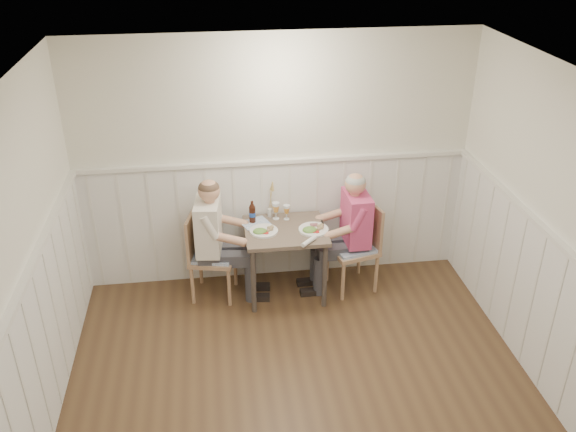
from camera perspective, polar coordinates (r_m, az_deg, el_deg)
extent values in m
plane|color=#4B3420|center=(5.06, 2.06, -18.98)|extent=(4.50, 4.50, 0.00)
cube|color=silver|center=(6.17, -1.21, 5.05)|extent=(4.00, 0.04, 2.60)
cube|color=silver|center=(4.38, -24.70, -8.13)|extent=(0.04, 4.50, 2.60)
cube|color=white|center=(3.64, 2.75, 10.27)|extent=(4.00, 4.50, 0.02)
cube|color=white|center=(6.44, -1.14, -0.34)|extent=(3.98, 0.03, 1.30)
cube|color=white|center=(4.76, -22.95, -14.53)|extent=(0.03, 4.48, 1.30)
cube|color=white|center=(5.26, 24.42, -10.35)|extent=(0.03, 4.48, 1.30)
cube|color=silver|center=(6.14, -1.18, 5.12)|extent=(3.98, 0.06, 0.04)
cube|color=silver|center=(4.36, -24.37, -7.91)|extent=(0.06, 4.48, 0.04)
cube|color=brown|center=(6.06, -0.25, -1.39)|extent=(0.81, 0.70, 0.04)
cylinder|color=#3F3833|center=(5.97, -3.25, -6.14)|extent=(0.05, 0.05, 0.71)
cylinder|color=#3F3833|center=(6.48, -3.70, -3.21)|extent=(0.05, 0.05, 0.71)
cylinder|color=#3F3833|center=(6.05, 3.46, -5.64)|extent=(0.05, 0.05, 0.71)
cylinder|color=#3F3833|center=(6.55, 2.48, -2.78)|extent=(0.05, 0.05, 0.71)
cube|color=#997A55|center=(6.32, 6.05, -3.10)|extent=(0.54, 0.54, 0.04)
cube|color=#5E82BC|center=(6.30, 6.06, -2.81)|extent=(0.49, 0.49, 0.03)
cube|color=#997A55|center=(6.28, 7.80, -0.74)|extent=(0.14, 0.44, 0.47)
cylinder|color=#997A55|center=(6.39, 8.25, -5.41)|extent=(0.04, 0.04, 0.43)
cylinder|color=#997A55|center=(6.23, 5.17, -6.15)|extent=(0.04, 0.04, 0.43)
cylinder|color=#997A55|center=(6.67, 6.66, -3.76)|extent=(0.04, 0.04, 0.43)
cylinder|color=#997A55|center=(6.52, 3.68, -4.43)|extent=(0.04, 0.04, 0.43)
cube|color=#997A55|center=(6.22, -7.02, -3.84)|extent=(0.52, 0.52, 0.04)
cube|color=#5E82BC|center=(6.20, -7.04, -3.55)|extent=(0.47, 0.47, 0.03)
cube|color=#997A55|center=(6.13, -8.95, -1.75)|extent=(0.13, 0.43, 0.46)
cylinder|color=#997A55|center=(6.53, -8.18, -4.64)|extent=(0.04, 0.04, 0.43)
cylinder|color=#997A55|center=(6.46, -4.94, -4.83)|extent=(0.04, 0.04, 0.43)
cylinder|color=#997A55|center=(6.23, -8.93, -6.46)|extent=(0.04, 0.04, 0.43)
cylinder|color=#997A55|center=(6.16, -5.53, -6.69)|extent=(0.04, 0.04, 0.43)
cube|color=#3F3F47|center=(6.46, 5.96, -4.85)|extent=(0.43, 0.40, 0.43)
cube|color=#3F3F47|center=(6.27, 4.39, -2.92)|extent=(0.41, 0.36, 0.12)
cube|color=#D74468|center=(6.16, 6.23, -0.19)|extent=(0.24, 0.43, 0.53)
sphere|color=tan|center=(6.00, 6.41, 3.00)|extent=(0.21, 0.21, 0.21)
sphere|color=#A5A5A0|center=(5.98, 6.43, 3.25)|extent=(0.20, 0.20, 0.20)
cube|color=black|center=(6.08, 3.10, -0.41)|extent=(0.02, 0.07, 0.12)
cube|color=#3F3F47|center=(6.32, -6.96, -5.71)|extent=(0.47, 0.43, 0.44)
cube|color=#3F3F47|center=(6.15, -5.31, -3.57)|extent=(0.44, 0.39, 0.13)
cube|color=beige|center=(6.01, -7.28, -0.93)|extent=(0.28, 0.45, 0.53)
sphere|color=tan|center=(5.84, -7.50, 2.37)|extent=(0.21, 0.21, 0.21)
sphere|color=#4C3828|center=(5.83, -7.52, 2.63)|extent=(0.20, 0.20, 0.20)
cylinder|color=white|center=(6.02, 2.41, -1.27)|extent=(0.30, 0.30, 0.02)
ellipsoid|color=#3F722D|center=(5.97, 2.05, -1.14)|extent=(0.15, 0.12, 0.05)
sphere|color=#A0865C|center=(6.03, 3.01, -0.94)|extent=(0.04, 0.04, 0.04)
cube|color=brown|center=(6.08, 2.51, -0.83)|extent=(0.09, 0.05, 0.01)
cylinder|color=white|center=(6.08, 3.07, -0.71)|extent=(0.06, 0.06, 0.03)
cylinder|color=white|center=(6.00, -2.28, -1.40)|extent=(0.28, 0.28, 0.02)
ellipsoid|color=#3F722D|center=(5.95, -2.66, -1.28)|extent=(0.14, 0.11, 0.05)
sphere|color=#A0865C|center=(6.00, -1.70, -1.08)|extent=(0.04, 0.04, 0.04)
cylinder|color=silver|center=(6.23, -0.13, -0.28)|extent=(0.06, 0.06, 0.01)
cylinder|color=silver|center=(6.21, -0.13, 0.02)|extent=(0.01, 0.01, 0.07)
cone|color=gold|center=(6.18, -0.13, 0.54)|extent=(0.06, 0.06, 0.06)
cylinder|color=silver|center=(6.16, -0.13, 0.91)|extent=(0.06, 0.06, 0.03)
cylinder|color=silver|center=(6.24, -1.13, -0.23)|extent=(0.07, 0.07, 0.01)
cylinder|color=silver|center=(6.22, -1.14, 0.11)|extent=(0.01, 0.01, 0.08)
cone|color=gold|center=(6.19, -1.14, 0.69)|extent=(0.07, 0.07, 0.07)
cylinder|color=silver|center=(6.16, -1.15, 1.12)|extent=(0.07, 0.07, 0.03)
cylinder|color=black|center=(6.15, -3.36, 0.12)|extent=(0.06, 0.06, 0.17)
cone|color=black|center=(6.10, -3.38, 1.00)|extent=(0.06, 0.06, 0.04)
cylinder|color=black|center=(6.08, -3.39, 1.26)|extent=(0.03, 0.03, 0.03)
cylinder|color=#1F46A2|center=(6.14, -3.36, 0.16)|extent=(0.07, 0.07, 0.05)
cylinder|color=white|center=(5.80, 1.97, -2.38)|extent=(0.17, 0.17, 0.04)
cylinder|color=silver|center=(6.27, -1.71, 0.32)|extent=(0.05, 0.05, 0.09)
cylinder|color=tan|center=(6.20, -1.73, 1.54)|extent=(0.03, 0.03, 0.28)
cone|color=tan|center=(6.13, -1.75, 2.98)|extent=(0.04, 0.04, 0.10)
cube|color=#5E82BC|center=(6.17, -3.10, -0.65)|extent=(0.33, 0.30, 0.01)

